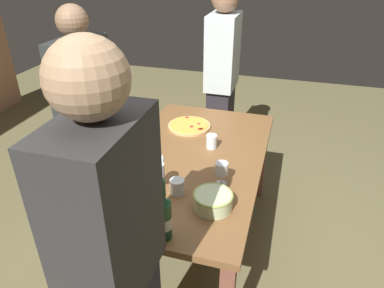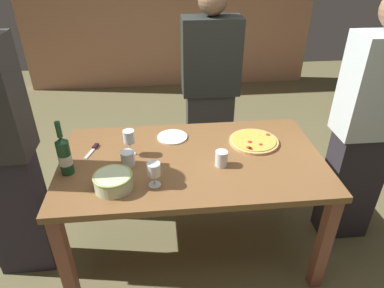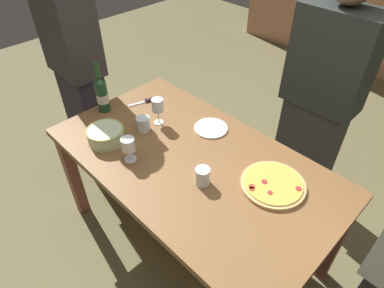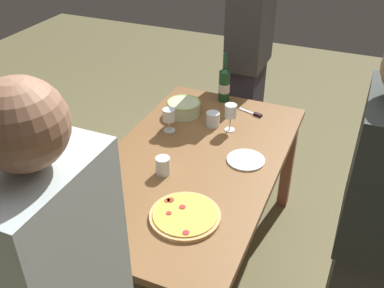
{
  "view_description": "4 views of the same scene",
  "coord_description": "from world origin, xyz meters",
  "px_view_note": "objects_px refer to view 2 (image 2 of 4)",
  "views": [
    {
      "loc": [
        -1.89,
        -0.55,
        1.96
      ],
      "look_at": [
        0.0,
        0.0,
        0.85
      ],
      "focal_mm": 33.36,
      "sensor_mm": 36.0,
      "label": 1
    },
    {
      "loc": [
        -0.18,
        -1.75,
        1.92
      ],
      "look_at": [
        0.0,
        0.0,
        0.85
      ],
      "focal_mm": 32.27,
      "sensor_mm": 36.0,
      "label": 2
    },
    {
      "loc": [
        0.94,
        -0.92,
        1.97
      ],
      "look_at": [
        0.0,
        0.0,
        0.85
      ],
      "focal_mm": 31.09,
      "sensor_mm": 36.0,
      "label": 3
    },
    {
      "loc": [
        1.76,
        0.74,
        2.09
      ],
      "look_at": [
        0.0,
        0.0,
        0.85
      ],
      "focal_mm": 41.04,
      "sensor_mm": 36.0,
      "label": 4
    }
  ],
  "objects_px": {
    "dining_table": "(192,171)",
    "side_plate": "(172,137)",
    "wine_glass_by_bottle": "(154,171)",
    "pizza_knife": "(93,149)",
    "pizza": "(254,141)",
    "wine_bottle": "(64,155)",
    "cup_amber": "(128,158)",
    "serving_bowl": "(113,181)",
    "person_guest_left": "(367,129)",
    "cup_ceramic": "(221,158)",
    "wine_glass_near_pizza": "(129,137)",
    "person_guest_right": "(210,90)"
  },
  "relations": [
    {
      "from": "wine_bottle",
      "to": "pizza_knife",
      "type": "xyz_separation_m",
      "value": [
        0.11,
        0.24,
        -0.11
      ]
    },
    {
      "from": "cup_amber",
      "to": "wine_bottle",
      "type": "bearing_deg",
      "value": -171.64
    },
    {
      "from": "person_guest_right",
      "to": "wine_glass_by_bottle",
      "type": "bearing_deg",
      "value": -7.39
    },
    {
      "from": "pizza",
      "to": "wine_bottle",
      "type": "height_order",
      "value": "wine_bottle"
    },
    {
      "from": "wine_glass_by_bottle",
      "to": "pizza_knife",
      "type": "bearing_deg",
      "value": 134.01
    },
    {
      "from": "dining_table",
      "to": "person_guest_left",
      "type": "relative_size",
      "value": 0.94
    },
    {
      "from": "wine_bottle",
      "to": "wine_glass_by_bottle",
      "type": "relative_size",
      "value": 2.32
    },
    {
      "from": "pizza",
      "to": "person_guest_right",
      "type": "xyz_separation_m",
      "value": [
        -0.18,
        0.75,
        0.06
      ]
    },
    {
      "from": "person_guest_right",
      "to": "dining_table",
      "type": "bearing_deg",
      "value": -0.0
    },
    {
      "from": "cup_amber",
      "to": "side_plate",
      "type": "xyz_separation_m",
      "value": [
        0.28,
        0.29,
        -0.04
      ]
    },
    {
      "from": "wine_bottle",
      "to": "person_guest_right",
      "type": "height_order",
      "value": "person_guest_right"
    },
    {
      "from": "wine_glass_by_bottle",
      "to": "pizza_knife",
      "type": "height_order",
      "value": "wine_glass_by_bottle"
    },
    {
      "from": "pizza",
      "to": "wine_glass_near_pizza",
      "type": "xyz_separation_m",
      "value": [
        -0.8,
        -0.06,
        0.11
      ]
    },
    {
      "from": "dining_table",
      "to": "person_guest_right",
      "type": "relative_size",
      "value": 0.98
    },
    {
      "from": "pizza_knife",
      "to": "cup_amber",
      "type": "bearing_deg",
      "value": -38.66
    },
    {
      "from": "cup_amber",
      "to": "cup_ceramic",
      "type": "height_order",
      "value": "cup_ceramic"
    },
    {
      "from": "dining_table",
      "to": "pizza",
      "type": "xyz_separation_m",
      "value": [
        0.42,
        0.14,
        0.1
      ]
    },
    {
      "from": "serving_bowl",
      "to": "pizza_knife",
      "type": "relative_size",
      "value": 1.27
    },
    {
      "from": "wine_glass_near_pizza",
      "to": "side_plate",
      "type": "distance_m",
      "value": 0.34
    },
    {
      "from": "serving_bowl",
      "to": "wine_bottle",
      "type": "distance_m",
      "value": 0.33
    },
    {
      "from": "serving_bowl",
      "to": "wine_bottle",
      "type": "height_order",
      "value": "wine_bottle"
    },
    {
      "from": "pizza_knife",
      "to": "person_guest_right",
      "type": "relative_size",
      "value": 0.1
    },
    {
      "from": "pizza_knife",
      "to": "person_guest_left",
      "type": "xyz_separation_m",
      "value": [
        1.73,
        -0.11,
        0.11
      ]
    },
    {
      "from": "serving_bowl",
      "to": "person_guest_right",
      "type": "relative_size",
      "value": 0.13
    },
    {
      "from": "dining_table",
      "to": "cup_ceramic",
      "type": "xyz_separation_m",
      "value": [
        0.16,
        -0.09,
        0.14
      ]
    },
    {
      "from": "dining_table",
      "to": "side_plate",
      "type": "relative_size",
      "value": 7.9
    },
    {
      "from": "serving_bowl",
      "to": "wine_glass_by_bottle",
      "type": "bearing_deg",
      "value": 0.83
    },
    {
      "from": "pizza",
      "to": "person_guest_left",
      "type": "xyz_separation_m",
      "value": [
        0.7,
        -0.09,
        0.11
      ]
    },
    {
      "from": "serving_bowl",
      "to": "cup_amber",
      "type": "bearing_deg",
      "value": 73.69
    },
    {
      "from": "wine_glass_near_pizza",
      "to": "cup_amber",
      "type": "height_order",
      "value": "wine_glass_near_pizza"
    },
    {
      "from": "serving_bowl",
      "to": "person_guest_left",
      "type": "distance_m",
      "value": 1.59
    },
    {
      "from": "serving_bowl",
      "to": "cup_ceramic",
      "type": "bearing_deg",
      "value": 14.25
    },
    {
      "from": "wine_glass_by_bottle",
      "to": "side_plate",
      "type": "distance_m",
      "value": 0.53
    },
    {
      "from": "serving_bowl",
      "to": "pizza_knife",
      "type": "distance_m",
      "value": 0.44
    },
    {
      "from": "dining_table",
      "to": "person_guest_left",
      "type": "bearing_deg",
      "value": 2.59
    },
    {
      "from": "person_guest_left",
      "to": "dining_table",
      "type": "bearing_deg",
      "value": 0.0
    },
    {
      "from": "serving_bowl",
      "to": "wine_glass_near_pizza",
      "type": "xyz_separation_m",
      "value": [
        0.07,
        0.33,
        0.07
      ]
    },
    {
      "from": "dining_table",
      "to": "wine_glass_by_bottle",
      "type": "bearing_deg",
      "value": -133.46
    },
    {
      "from": "cup_amber",
      "to": "serving_bowl",
      "type": "bearing_deg",
      "value": -106.31
    },
    {
      "from": "wine_glass_near_pizza",
      "to": "wine_glass_by_bottle",
      "type": "bearing_deg",
      "value": -65.73
    },
    {
      "from": "cup_amber",
      "to": "dining_table",
      "type": "bearing_deg",
      "value": 4.06
    },
    {
      "from": "cup_amber",
      "to": "person_guest_left",
      "type": "bearing_deg",
      "value": 2.96
    },
    {
      "from": "wine_glass_near_pizza",
      "to": "person_guest_right",
      "type": "relative_size",
      "value": 0.1
    },
    {
      "from": "pizza",
      "to": "pizza_knife",
      "type": "distance_m",
      "value": 1.04
    },
    {
      "from": "serving_bowl",
      "to": "wine_bottle",
      "type": "xyz_separation_m",
      "value": [
        -0.28,
        0.17,
        0.07
      ]
    },
    {
      "from": "dining_table",
      "to": "pizza_knife",
      "type": "distance_m",
      "value": 0.64
    },
    {
      "from": "person_guest_right",
      "to": "wine_bottle",
      "type": "bearing_deg",
      "value": -29.65
    },
    {
      "from": "cup_ceramic",
      "to": "person_guest_left",
      "type": "bearing_deg",
      "value": 8.34
    },
    {
      "from": "pizza",
      "to": "cup_ceramic",
      "type": "bearing_deg",
      "value": -137.77
    },
    {
      "from": "wine_bottle",
      "to": "wine_glass_near_pizza",
      "type": "height_order",
      "value": "wine_bottle"
    }
  ]
}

